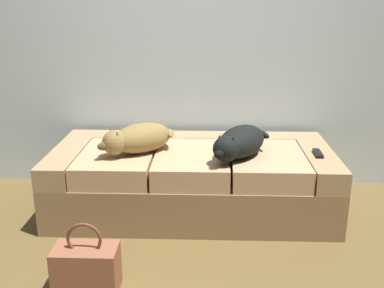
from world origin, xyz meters
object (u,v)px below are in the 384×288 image
object	(u,v)px
dog_tan	(137,139)
handbag	(86,268)
dog_dark	(239,143)
tv_remote	(318,153)
couch	(192,179)

from	to	relation	value
dog_tan	handbag	size ratio (longest dim) A/B	1.34
dog_tan	dog_dark	world-z (taller)	dog_dark
tv_remote	handbag	world-z (taller)	tv_remote
tv_remote	handbag	distance (m)	1.61
handbag	tv_remote	bearing A→B (deg)	33.22
couch	dog_dark	distance (m)	0.47
dog_tan	tv_remote	size ratio (longest dim) A/B	3.39
handbag	couch	bearing A→B (deg)	62.80
couch	tv_remote	bearing A→B (deg)	-7.04
couch	tv_remote	xyz separation A→B (m)	(0.82, -0.10, 0.23)
dog_tan	couch	bearing A→B (deg)	15.11
dog_tan	dog_dark	distance (m)	0.66
couch	dog_dark	bearing A→B (deg)	-28.63
dog_tan	handbag	distance (m)	0.97
couch	handbag	xyz separation A→B (m)	(-0.50, -0.97, -0.09)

